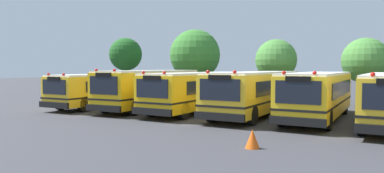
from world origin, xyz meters
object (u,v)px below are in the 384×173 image
(school_bus_4, at_px, (318,94))
(tree_0, at_px, (125,55))
(school_bus_0, at_px, (110,88))
(school_bus_3, at_px, (257,91))
(school_bus_2, at_px, (201,90))
(traffic_cone, at_px, (252,139))
(tree_2, at_px, (276,59))
(school_bus_1, at_px, (151,88))
(tree_3, at_px, (365,61))
(tree_1, at_px, (195,55))

(school_bus_4, bearing_deg, tree_0, -23.98)
(school_bus_0, xyz_separation_m, school_bus_3, (11.13, 0.34, 0.11))
(school_bus_2, bearing_deg, traffic_cone, 128.29)
(tree_2, bearing_deg, school_bus_1, -127.53)
(tree_3, bearing_deg, school_bus_1, -146.22)
(school_bus_4, bearing_deg, tree_2, -60.03)
(tree_3, bearing_deg, school_bus_2, -138.68)
(school_bus_4, relative_size, traffic_cone, 14.65)
(school_bus_1, xyz_separation_m, school_bus_3, (7.43, 0.37, -0.03))
(traffic_cone, bearing_deg, tree_0, 138.15)
(tree_0, height_order, traffic_cone, tree_0)
(school_bus_3, xyz_separation_m, traffic_cone, (2.66, -8.66, -1.10))
(tree_2, relative_size, traffic_cone, 7.62)
(school_bus_3, relative_size, tree_1, 1.67)
(tree_2, xyz_separation_m, tree_3, (6.48, 0.28, -0.24))
(school_bus_4, distance_m, tree_0, 23.78)
(school_bus_2, height_order, school_bus_4, school_bus_4)
(school_bus_0, distance_m, tree_3, 18.80)
(school_bus_3, distance_m, tree_2, 8.32)
(tree_0, distance_m, tree_2, 16.93)
(tree_3, bearing_deg, traffic_cone, -99.41)
(school_bus_0, relative_size, school_bus_4, 1.05)
(tree_0, xyz_separation_m, tree_2, (16.83, -1.74, -0.64))
(tree_0, bearing_deg, school_bus_2, -34.51)
(school_bus_2, distance_m, tree_1, 11.69)
(school_bus_3, relative_size, tree_0, 1.81)
(tree_2, bearing_deg, school_bus_3, -82.71)
(school_bus_4, xyz_separation_m, tree_0, (-21.39, 10.00, 2.78))
(school_bus_0, relative_size, tree_1, 1.58)
(school_bus_2, bearing_deg, school_bus_4, 178.86)
(tree_0, xyz_separation_m, traffic_cone, (20.51, -18.37, -3.87))
(school_bus_3, height_order, school_bus_4, school_bus_3)
(school_bus_1, relative_size, tree_3, 1.99)
(tree_0, bearing_deg, school_bus_4, -25.05)
(school_bus_1, bearing_deg, tree_3, -147.65)
(school_bus_2, bearing_deg, tree_0, -32.86)
(school_bus_1, relative_size, school_bus_3, 0.92)
(tree_0, distance_m, tree_1, 8.37)
(school_bus_0, bearing_deg, school_bus_1, -179.80)
(tree_1, xyz_separation_m, tree_2, (8.47, -1.97, -0.53))
(tree_0, relative_size, tree_1, 0.92)
(school_bus_1, height_order, tree_3, tree_3)
(school_bus_1, xyz_separation_m, tree_1, (-2.06, 10.32, 2.63))
(school_bus_3, xyz_separation_m, tree_1, (-9.49, 9.94, 2.65))
(school_bus_2, relative_size, traffic_cone, 16.20)
(tree_1, distance_m, tree_3, 15.07)
(tree_3, height_order, traffic_cone, tree_3)
(school_bus_3, bearing_deg, school_bus_4, 176.56)
(school_bus_3, height_order, tree_3, tree_3)
(school_bus_0, bearing_deg, tree_3, -151.92)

